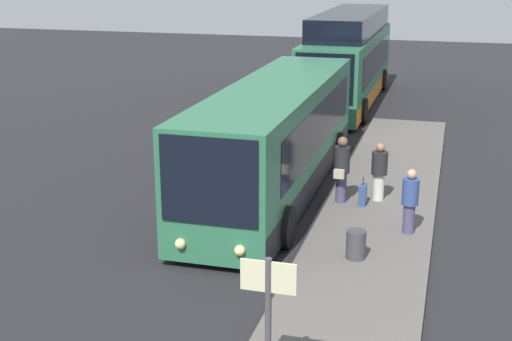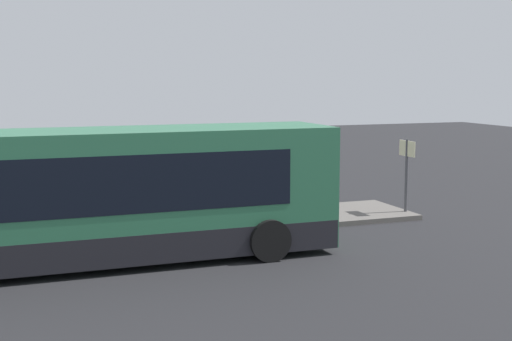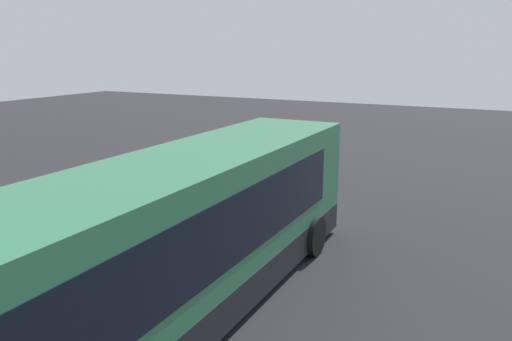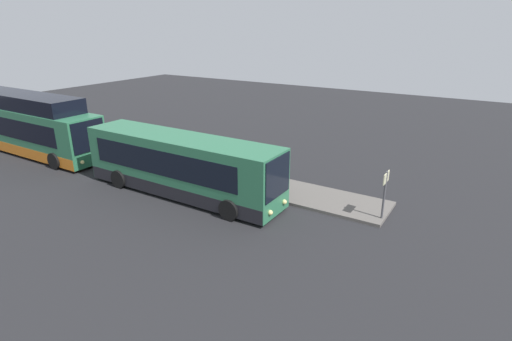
# 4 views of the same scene
# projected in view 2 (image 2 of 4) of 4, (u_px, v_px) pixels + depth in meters

# --- Properties ---
(ground) EXTENTS (80.00, 80.00, 0.00)m
(ground) POSITION_uv_depth(u_px,v_px,m) (100.00, 263.00, 16.87)
(ground) COLOR #232326
(platform) EXTENTS (20.00, 2.90, 0.15)m
(platform) POSITION_uv_depth(u_px,v_px,m) (84.00, 233.00, 19.70)
(platform) COLOR #605B56
(platform) RESTS_ON ground
(bus_lead) EXTENTS (11.64, 2.75, 3.16)m
(bus_lead) POSITION_uv_depth(u_px,v_px,m) (92.00, 198.00, 16.56)
(bus_lead) COLOR #2D704C
(bus_lead) RESTS_ON ground
(passenger_boarding) EXTENTS (0.62, 0.62, 1.61)m
(passenger_boarding) POSITION_uv_depth(u_px,v_px,m) (92.00, 200.00, 19.53)
(passenger_boarding) COLOR silver
(passenger_boarding) RESTS_ON platform
(passenger_waiting) EXTENTS (0.41, 0.41, 1.61)m
(passenger_waiting) POSITION_uv_depth(u_px,v_px,m) (164.00, 190.00, 21.23)
(passenger_waiting) COLOR #4C476B
(passenger_waiting) RESTS_ON platform
(passenger_with_bags) EXTENTS (0.61, 0.45, 1.83)m
(passenger_with_bags) POSITION_uv_depth(u_px,v_px,m) (114.00, 200.00, 18.78)
(passenger_with_bags) COLOR #4C476B
(passenger_with_bags) RESTS_ON platform
(suitcase) EXTENTS (0.39, 0.19, 0.80)m
(suitcase) POSITION_uv_depth(u_px,v_px,m) (114.00, 222.00, 19.47)
(suitcase) COLOR #334C7F
(suitcase) RESTS_ON platform
(sign_post) EXTENTS (0.10, 0.85, 2.28)m
(sign_post) POSITION_uv_depth(u_px,v_px,m) (407.00, 164.00, 22.24)
(sign_post) COLOR #4C4C51
(sign_post) RESTS_ON platform
(trash_bin) EXTENTS (0.44, 0.44, 0.65)m
(trash_bin) POSITION_uv_depth(u_px,v_px,m) (234.00, 210.00, 21.00)
(trash_bin) COLOR #3F3F44
(trash_bin) RESTS_ON platform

